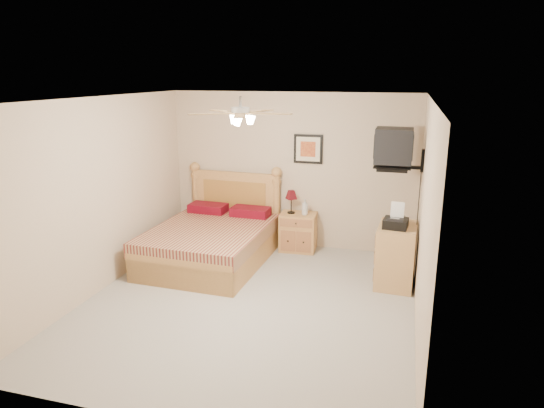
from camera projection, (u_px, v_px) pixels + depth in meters
The scene contains 17 objects.
floor at pixel (249, 303), 6.06m from camera, with size 4.50×4.50×0.00m, color #9D978E.
ceiling at pixel (246, 99), 5.41m from camera, with size 4.00×4.50×0.04m, color white.
wall_back at pixel (292, 171), 7.83m from camera, with size 4.00×0.04×2.50m, color #CBB296.
wall_front at pixel (153, 283), 3.64m from camera, with size 4.00×0.04×2.50m, color #CBB296.
wall_left at pixel (101, 195), 6.25m from camera, with size 0.04×4.50×2.50m, color #CBB296.
wall_right at pixel (424, 220), 5.21m from camera, with size 0.04×4.50×2.50m, color #CBB296.
bed at pixel (209, 220), 7.18m from camera, with size 1.57×2.06×1.33m, color #B68147, non-canonical shape.
nightstand at pixel (298, 232), 7.80m from camera, with size 0.56×0.42×0.61m, color #C58D47.
table_lamp at pixel (291, 202), 7.71m from camera, with size 0.20×0.20×0.37m, color #4F0B14, non-canonical shape.
lotion_bottle at pixel (305, 207), 7.63m from camera, with size 0.10×0.10×0.25m, color silver.
framed_picture at pixel (308, 149), 7.64m from camera, with size 0.46×0.04×0.46m, color black.
dresser at pixel (396, 255), 6.50m from camera, with size 0.49×0.70×0.83m, color tan.
fax_machine at pixel (396, 216), 6.26m from camera, with size 0.30×0.32×0.32m, color black, non-canonical shape.
magazine_lower at pixel (394, 219), 6.63m from camera, with size 0.18×0.24×0.02m, color beige.
magazine_upper at pixel (393, 218), 6.62m from camera, with size 0.18×0.25×0.02m, color gray.
wall_tv at pixel (405, 149), 6.38m from camera, with size 0.56×0.46×0.58m, color black, non-canonical shape.
ceiling_fan at pixel (240, 113), 5.26m from camera, with size 1.14×1.14×0.28m, color silver, non-canonical shape.
Camera 1 is at (1.77, -5.24, 2.78)m, focal length 32.00 mm.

